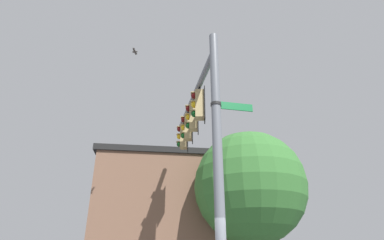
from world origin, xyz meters
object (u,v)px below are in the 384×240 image
Objects in this scene: traffic_light_nearest_pole at (199,105)px; bird_flying at (135,52)px; traffic_light_arm_end at (183,137)px; traffic_light_mid_outer at (188,127)px; traffic_light_mid_inner at (193,117)px; street_name_sign at (226,106)px.

bird_flying is at bearing 74.28° from traffic_light_nearest_pole.
traffic_light_mid_outer is at bearing -167.27° from traffic_light_arm_end.
traffic_light_arm_end is (1.97, 0.45, 0.00)m from traffic_light_mid_inner.
traffic_light_mid_outer is 4.08m from street_name_sign.
traffic_light_arm_end is at bearing 12.73° from traffic_light_nearest_pole.
traffic_light_nearest_pole and traffic_light_mid_outer have the same top height.
traffic_light_nearest_pole is 1.10× the size of street_name_sign.
street_name_sign is (-2.80, -0.95, -0.99)m from traffic_light_mid_inner.
street_name_sign is 5.65m from bird_flying.
bird_flying is at bearing 52.48° from street_name_sign.
traffic_light_nearest_pole is 3.03m from traffic_light_arm_end.
traffic_light_nearest_pole reaches higher than street_name_sign.
street_name_sign is at bearing -162.78° from traffic_light_mid_outer.
traffic_light_nearest_pole is 3.38× the size of bird_flying.
traffic_light_arm_end is at bearing 16.31° from street_name_sign.
traffic_light_mid_inner is at bearing -83.64° from bird_flying.
traffic_light_nearest_pole is at bearing -167.27° from traffic_light_arm_end.
street_name_sign is (-3.78, -1.17, -0.99)m from traffic_light_mid_outer.
traffic_light_mid_inner and traffic_light_mid_outer have the same top height.
traffic_light_arm_end is 3.38× the size of bird_flying.
traffic_light_mid_inner is 1.00× the size of traffic_light_arm_end.
street_name_sign is (-1.81, -0.73, -0.99)m from traffic_light_nearest_pole.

